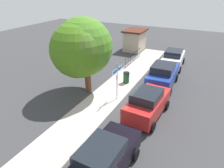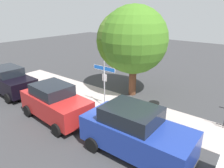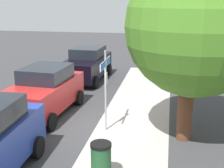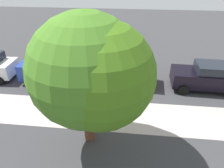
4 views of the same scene
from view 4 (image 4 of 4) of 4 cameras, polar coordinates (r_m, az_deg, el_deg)
name	(u,v)px [view 4 (image 4 of 4)]	position (r m, az deg, el deg)	size (l,w,h in m)	color
ground_plane	(105,100)	(12.00, -1.99, -4.83)	(60.00, 60.00, 0.00)	#38383A
sidewalk_strip	(67,112)	(11.42, -12.98, -7.90)	(24.00, 2.60, 0.00)	#B3A4A0
street_sign	(102,76)	(10.64, -3.04, 2.37)	(1.56, 0.07, 2.84)	#9EA0A5
shade_tree	(96,71)	(7.32, -4.63, 3.67)	(4.79, 4.39, 5.89)	brown
car_black	(208,77)	(14.05, 26.14, 1.92)	(4.46, 2.14, 1.83)	black
car_red	(124,70)	(13.37, 3.49, 3.99)	(4.22, 2.27, 1.89)	red
car_blue	(54,68)	(14.18, -16.55, 4.60)	(4.47, 2.21, 2.02)	navy
trash_bin	(50,99)	(11.80, -17.73, -4.30)	(0.55, 0.55, 0.98)	#1E4C28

